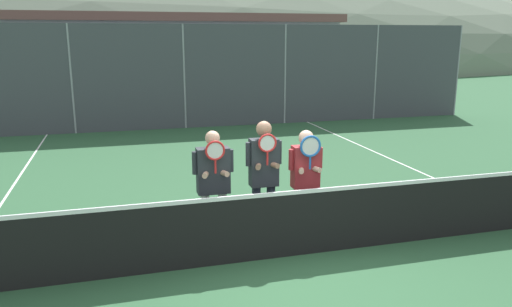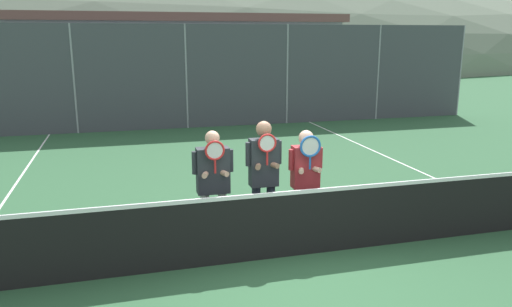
# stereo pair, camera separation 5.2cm
# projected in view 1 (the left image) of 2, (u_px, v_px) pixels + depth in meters

# --- Properties ---
(ground_plane) EXTENTS (120.00, 120.00, 0.00)m
(ground_plane) POSITION_uv_depth(u_px,v_px,m) (288.00, 256.00, 7.10)
(ground_plane) COLOR #2D5B38
(hill_distant) EXTENTS (130.79, 72.66, 25.43)m
(hill_distant) POSITION_uv_depth(u_px,v_px,m) (132.00, 60.00, 63.14)
(hill_distant) COLOR slate
(hill_distant) RESTS_ON ground_plane
(clubhouse_building) EXTENTS (17.48, 5.50, 4.02)m
(clubhouse_building) POSITION_uv_depth(u_px,v_px,m) (151.00, 58.00, 23.61)
(clubhouse_building) COLOR #9EA3A8
(clubhouse_building) RESTS_ON ground_plane
(fence_back) EXTENTS (21.32, 0.06, 3.44)m
(fence_back) POSITION_uv_depth(u_px,v_px,m) (184.00, 77.00, 16.57)
(fence_back) COLOR gray
(fence_back) RESTS_ON ground_plane
(tennis_net) EXTENTS (11.86, 0.09, 1.07)m
(tennis_net) POSITION_uv_depth(u_px,v_px,m) (289.00, 223.00, 6.98)
(tennis_net) COLOR gray
(tennis_net) RESTS_ON ground_plane
(court_line_right_sideline) EXTENTS (0.05, 16.00, 0.01)m
(court_line_right_sideline) POSITION_uv_depth(u_px,v_px,m) (431.00, 177.00, 11.07)
(court_line_right_sideline) COLOR white
(court_line_right_sideline) RESTS_ON ground_plane
(player_leftmost) EXTENTS (0.60, 0.34, 1.76)m
(player_leftmost) POSITION_uv_depth(u_px,v_px,m) (213.00, 180.00, 7.17)
(player_leftmost) COLOR white
(player_leftmost) RESTS_ON ground_plane
(player_center_left) EXTENTS (0.55, 0.34, 1.86)m
(player_center_left) POSITION_uv_depth(u_px,v_px,m) (264.00, 172.00, 7.35)
(player_center_left) COLOR #232838
(player_center_left) RESTS_ON ground_plane
(player_center_right) EXTENTS (0.54, 0.34, 1.69)m
(player_center_right) POSITION_uv_depth(u_px,v_px,m) (306.00, 174.00, 7.54)
(player_center_right) COLOR #232838
(player_center_right) RESTS_ON ground_plane
(car_left_of_center) EXTENTS (4.64, 1.98, 1.67)m
(car_left_of_center) POSITION_uv_depth(u_px,v_px,m) (110.00, 96.00, 18.61)
(car_left_of_center) COLOR slate
(car_left_of_center) RESTS_ON ground_plane
(car_center) EXTENTS (4.01, 2.01, 1.72)m
(car_center) POSITION_uv_depth(u_px,v_px,m) (240.00, 92.00, 19.63)
(car_center) COLOR #B2B7BC
(car_center) RESTS_ON ground_plane
(car_right_of_center) EXTENTS (4.04, 1.96, 1.80)m
(car_right_of_center) POSITION_uv_depth(u_px,v_px,m) (349.00, 89.00, 20.64)
(car_right_of_center) COLOR #B2B7BC
(car_right_of_center) RESTS_ON ground_plane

